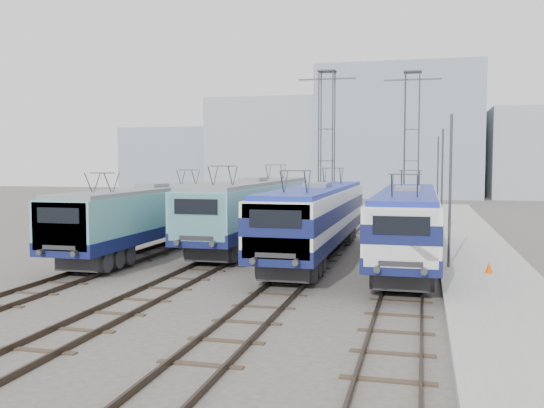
{
  "coord_description": "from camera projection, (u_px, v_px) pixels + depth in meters",
  "views": [
    {
      "loc": [
        7.44,
        -25.55,
        4.95
      ],
      "look_at": [
        -0.69,
        7.0,
        2.59
      ],
      "focal_mm": 40.0,
      "sensor_mm": 36.0,
      "label": 1
    }
  ],
  "objects": [
    {
      "name": "catenary_tower_west",
      "position": [
        327.0,
        140.0,
        47.7
      ],
      "size": [
        4.5,
        1.2,
        12.0
      ],
      "color": "#3F4247",
      "rests_on": "ground"
    },
    {
      "name": "locomotive_center_right",
      "position": [
        317.0,
        214.0,
        30.55
      ],
      "size": [
        2.84,
        17.94,
        3.37
      ],
      "color": "#12184C",
      "rests_on": "ground"
    },
    {
      "name": "mast_rear",
      "position": [
        438.0,
        179.0,
        49.71
      ],
      "size": [
        0.12,
        0.12,
        7.0
      ],
      "primitive_type": "cylinder",
      "color": "#3F4247",
      "rests_on": "ground"
    },
    {
      "name": "platform",
      "position": [
        475.0,
        252.0,
        32.14
      ],
      "size": [
        4.0,
        70.0,
        0.3
      ],
      "primitive_type": "cube",
      "color": "#9E9E99",
      "rests_on": "ground"
    },
    {
      "name": "locomotive_far_left",
      "position": [
        151.0,
        213.0,
        32.54
      ],
      "size": [
        2.75,
        17.38,
        3.27
      ],
      "color": "#12184C",
      "rests_on": "ground"
    },
    {
      "name": "building_west",
      "position": [
        275.0,
        148.0,
        89.77
      ],
      "size": [
        18.0,
        12.0,
        14.0
      ],
      "primitive_type": "cube",
      "color": "#96A0A8",
      "rests_on": "ground"
    },
    {
      "name": "mast_mid",
      "position": [
        442.0,
        185.0,
        38.1
      ],
      "size": [
        0.12,
        0.12,
        7.0
      ],
      "primitive_type": "cylinder",
      "color": "#3F4247",
      "rests_on": "ground"
    },
    {
      "name": "locomotive_center_left",
      "position": [
        252.0,
        207.0,
        35.46
      ],
      "size": [
        2.94,
        18.58,
        3.5
      ],
      "color": "#12184C",
      "rests_on": "ground"
    },
    {
      "name": "building_center",
      "position": [
        399.0,
        133.0,
        85.28
      ],
      "size": [
        22.0,
        14.0,
        18.0
      ],
      "primitive_type": "cube",
      "color": "#8693A6",
      "rests_on": "ground"
    },
    {
      "name": "building_far_west",
      "position": [
        175.0,
        161.0,
        93.78
      ],
      "size": [
        14.0,
        10.0,
        10.0
      ],
      "primitive_type": "cube",
      "color": "#8693A6",
      "rests_on": "ground"
    },
    {
      "name": "mast_front",
      "position": [
        450.0,
        195.0,
        26.49
      ],
      "size": [
        0.12,
        0.12,
        7.0
      ],
      "primitive_type": "cylinder",
      "color": "#3F4247",
      "rests_on": "ground"
    },
    {
      "name": "catenary_tower_east",
      "position": [
        412.0,
        140.0,
        48.06
      ],
      "size": [
        4.5,
        1.2,
        12.0
      ],
      "color": "#3F4247",
      "rests_on": "ground"
    },
    {
      "name": "ground",
      "position": [
        249.0,
        273.0,
        26.88
      ],
      "size": [
        160.0,
        160.0,
        0.0
      ],
      "primitive_type": "plane",
      "color": "#514C47"
    },
    {
      "name": "locomotive_far_right",
      "position": [
        407.0,
        219.0,
        28.71
      ],
      "size": [
        2.77,
        17.48,
        3.29
      ],
      "color": "#12184C",
      "rests_on": "ground"
    },
    {
      "name": "safety_cone",
      "position": [
        489.0,
        267.0,
        25.22
      ],
      "size": [
        0.31,
        0.31,
        0.49
      ],
      "primitive_type": "cone",
      "color": "#F34901",
      "rests_on": "platform"
    }
  ]
}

